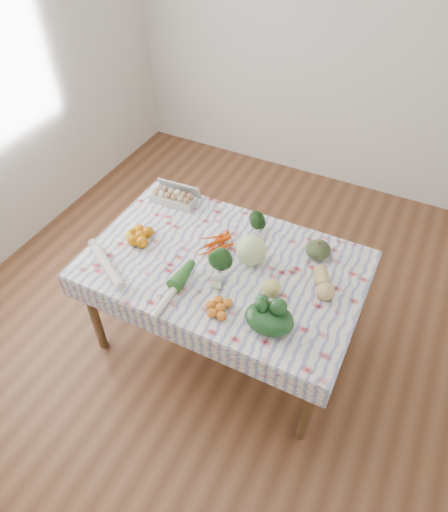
{
  "coord_description": "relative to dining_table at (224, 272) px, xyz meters",
  "views": [
    {
      "loc": [
        0.87,
        -1.72,
        2.73
      ],
      "look_at": [
        0.0,
        0.0,
        0.82
      ],
      "focal_mm": 32.0,
      "sensor_mm": 36.0,
      "label": 1
    }
  ],
  "objects": [
    {
      "name": "broccoli",
      "position": [
        0.03,
        -0.11,
        0.14
      ],
      "size": [
        0.19,
        0.19,
        0.12
      ],
      "primitive_type": "ellipsoid",
      "rotation": [
        0.0,
        0.0,
        0.22
      ],
      "color": "#1C4519",
      "rests_on": "tablecloth"
    },
    {
      "name": "carrot_bunch",
      "position": [
        -0.11,
        0.09,
        0.1
      ],
      "size": [
        0.3,
        0.29,
        0.04
      ],
      "primitive_type": "cube",
      "rotation": [
        0.0,
        0.0,
        -0.43
      ],
      "color": "#CF3A01",
      "rests_on": "tablecloth"
    },
    {
      "name": "grapefruit",
      "position": [
        0.35,
        -0.1,
        0.14
      ],
      "size": [
        0.13,
        0.13,
        0.11
      ],
      "primitive_type": "sphere",
      "rotation": [
        0.0,
        0.0,
        0.27
      ],
      "color": "#C8BE5F",
      "rests_on": "tablecloth"
    },
    {
      "name": "egg_carton",
      "position": [
        -0.58,
        0.36,
        0.13
      ],
      "size": [
        0.32,
        0.14,
        0.08
      ],
      "primitive_type": "cube",
      "rotation": [
        0.0,
        0.0,
        0.06
      ],
      "color": "#B7B7B2",
      "rests_on": "tablecloth"
    },
    {
      "name": "kale_bunch",
      "position": [
        0.08,
        0.33,
        0.14
      ],
      "size": [
        0.15,
        0.14,
        0.12
      ],
      "primitive_type": "ellipsoid",
      "rotation": [
        0.0,
        0.0,
        0.15
      ],
      "color": "#13330F",
      "rests_on": "tablecloth"
    },
    {
      "name": "leek",
      "position": [
        -0.15,
        -0.35,
        0.11
      ],
      "size": [
        0.05,
        0.43,
        0.05
      ],
      "primitive_type": "cylinder",
      "rotation": [
        1.57,
        0.0,
        0.01
      ],
      "color": "white",
      "rests_on": "tablecloth"
    },
    {
      "name": "cabbage",
      "position": [
        0.14,
        0.09,
        0.18
      ],
      "size": [
        0.21,
        0.21,
        0.18
      ],
      "primitive_type": "sphere",
      "rotation": [
        0.0,
        0.0,
        0.18
      ],
      "color": "#C5DD93",
      "rests_on": "tablecloth"
    },
    {
      "name": "tablecloth",
      "position": [
        0.0,
        0.0,
        0.08
      ],
      "size": [
        1.66,
        1.06,
        0.01
      ],
      "primitive_type": "cube",
      "color": "white",
      "rests_on": "dining_table"
    },
    {
      "name": "wall_back",
      "position": [
        0.0,
        2.25,
        0.72
      ],
      "size": [
        4.0,
        0.04,
        2.8
      ],
      "primitive_type": "cube",
      "color": "silver",
      "rests_on": "ground"
    },
    {
      "name": "dining_table",
      "position": [
        0.0,
        0.0,
        0.0
      ],
      "size": [
        1.6,
        1.0,
        0.75
      ],
      "color": "brown",
      "rests_on": "ground"
    },
    {
      "name": "spinach_bag",
      "position": [
        0.42,
        -0.31,
        0.14
      ],
      "size": [
        0.3,
        0.26,
        0.12
      ],
      "primitive_type": "ellipsoid",
      "rotation": [
        0.0,
        0.0,
        -0.19
      ],
      "color": "#133616",
      "rests_on": "tablecloth"
    },
    {
      "name": "mandarin_cluster",
      "position": [
        0.15,
        -0.34,
        0.11
      ],
      "size": [
        0.2,
        0.2,
        0.06
      ],
      "primitive_type": "cube",
      "rotation": [
        0.0,
        0.0,
        0.09
      ],
      "color": "orange",
      "rests_on": "tablecloth"
    },
    {
      "name": "daikon",
      "position": [
        -0.59,
        -0.36,
        0.11
      ],
      "size": [
        0.37,
        0.25,
        0.06
      ],
      "primitive_type": "cylinder",
      "rotation": [
        1.57,
        0.0,
        1.04
      ],
      "color": "silver",
      "rests_on": "tablecloth"
    },
    {
      "name": "orange_cluster",
      "position": [
        -0.56,
        -0.06,
        0.12
      ],
      "size": [
        0.27,
        0.27,
        0.08
      ],
      "primitive_type": "cube",
      "rotation": [
        0.0,
        0.0,
        0.19
      ],
      "color": "orange",
      "rests_on": "tablecloth"
    },
    {
      "name": "ground",
      "position": [
        0.0,
        0.0,
        -0.68
      ],
      "size": [
        4.5,
        4.5,
        0.0
      ],
      "primitive_type": "plane",
      "color": "brown",
      "rests_on": "ground"
    },
    {
      "name": "kabocha_squash",
      "position": [
        0.48,
        0.31,
        0.13
      ],
      "size": [
        0.2,
        0.2,
        0.1
      ],
      "primitive_type": "ellipsoid",
      "rotation": [
        0.0,
        0.0,
        0.34
      ],
      "color": "#3C4B28",
      "rests_on": "tablecloth"
    },
    {
      "name": "butternut_squash",
      "position": [
        0.6,
        0.07,
        0.14
      ],
      "size": [
        0.2,
        0.25,
        0.11
      ],
      "primitive_type": "ellipsoid",
      "rotation": [
        0.0,
        0.0,
        0.48
      ],
      "color": "tan",
      "rests_on": "tablecloth"
    }
  ]
}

